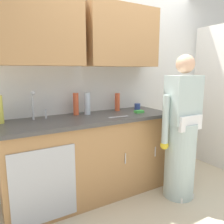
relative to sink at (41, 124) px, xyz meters
The scene contains 13 objects.
ground_plane 1.59m from the sink, 33.05° to the right, with size 9.00×9.00×0.00m, color beige.
kitchen_wall_with_uppers 1.13m from the sink, 16.89° to the left, with size 4.80×0.44×2.70m.
counter_cabinet 0.71m from the sink, ahead, with size 1.90×0.62×0.90m.
countertop 0.54m from the sink, ahead, with size 1.96×0.66×0.04m, color #474442.
sink is the anchor object (origin of this frame).
person_at_sink 1.54m from the sink, 21.45° to the right, with size 0.55×0.34×1.62m.
bottle_cleaner_spray 0.61m from the sink, 13.04° to the left, with size 0.07×0.07×0.26m, color silver.
bottle_water_short 1.04m from the sink, ahead, with size 0.06×0.06×0.23m, color #E05933.
bottle_soap 0.40m from the sink, 157.73° to the left, with size 0.06×0.06×0.28m, color #D8D14C.
bottle_dish_liquid 0.50m from the sink, 20.97° to the left, with size 0.06×0.06×0.26m, color #E05933.
cup_by_sink 1.27m from the sink, ahead, with size 0.08×0.08×0.09m, color #33478C.
knife_on_counter 0.83m from the sink, 12.25° to the right, with size 0.24×0.02×0.01m, color silver.
sponge 1.17m from the sink, ahead, with size 0.11×0.07×0.03m, color #4CBF4C.
Camera 1 is at (-1.56, -1.55, 1.45)m, focal length 35.80 mm.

